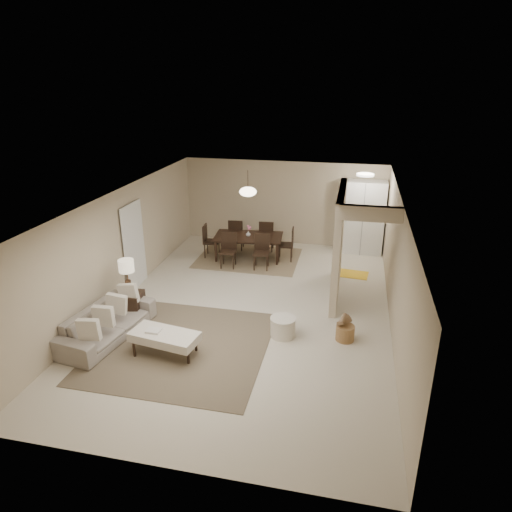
% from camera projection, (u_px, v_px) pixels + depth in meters
% --- Properties ---
extents(floor, '(9.00, 9.00, 0.00)m').
position_uv_depth(floor, '(250.00, 309.00, 10.07)').
color(floor, beige).
rests_on(floor, ground).
extents(ceiling, '(9.00, 9.00, 0.00)m').
position_uv_depth(ceiling, '(249.00, 199.00, 9.15)').
color(ceiling, white).
rests_on(ceiling, back_wall).
extents(back_wall, '(6.00, 0.00, 6.00)m').
position_uv_depth(back_wall, '(283.00, 203.00, 13.70)').
color(back_wall, '#C4B394').
rests_on(back_wall, floor).
extents(left_wall, '(0.00, 9.00, 9.00)m').
position_uv_depth(left_wall, '(119.00, 246.00, 10.21)').
color(left_wall, '#C4B394').
rests_on(left_wall, floor).
extents(right_wall, '(0.00, 9.00, 9.00)m').
position_uv_depth(right_wall, '(397.00, 269.00, 9.01)').
color(right_wall, '#C4B394').
rests_on(right_wall, floor).
extents(partition, '(0.15, 2.50, 2.50)m').
position_uv_depth(partition, '(339.00, 243.00, 10.39)').
color(partition, '#C4B394').
rests_on(partition, floor).
extents(doorway, '(0.04, 0.90, 2.04)m').
position_uv_depth(doorway, '(134.00, 247.00, 10.83)').
color(doorway, black).
rests_on(doorway, floor).
extents(pantry_cabinet, '(1.20, 0.55, 2.10)m').
position_uv_depth(pantry_cabinet, '(363.00, 217.00, 12.98)').
color(pantry_cabinet, white).
rests_on(pantry_cabinet, floor).
extents(flush_light, '(0.44, 0.44, 0.05)m').
position_uv_depth(flush_light, '(365.00, 175.00, 11.61)').
color(flush_light, white).
rests_on(flush_light, ceiling).
extents(living_rug, '(3.20, 3.20, 0.01)m').
position_uv_depth(living_rug, '(182.00, 346.00, 8.69)').
color(living_rug, brown).
rests_on(living_rug, floor).
extents(sofa, '(2.25, 1.16, 0.63)m').
position_uv_depth(sofa, '(107.00, 323.00, 8.89)').
color(sofa, gray).
rests_on(sofa, floor).
extents(ottoman_bench, '(1.33, 0.76, 0.45)m').
position_uv_depth(ottoman_bench, '(165.00, 337.00, 8.33)').
color(ottoman_bench, beige).
rests_on(ottoman_bench, living_rug).
extents(side_table, '(0.54, 0.54, 0.55)m').
position_uv_depth(side_table, '(131.00, 305.00, 9.68)').
color(side_table, black).
rests_on(side_table, floor).
extents(table_lamp, '(0.32, 0.32, 0.76)m').
position_uv_depth(table_lamp, '(127.00, 269.00, 9.38)').
color(table_lamp, '#49301F').
rests_on(table_lamp, side_table).
extents(round_pouf, '(0.51, 0.51, 0.40)m').
position_uv_depth(round_pouf, '(283.00, 327.00, 8.98)').
color(round_pouf, beige).
rests_on(round_pouf, floor).
extents(wicker_basket, '(0.48, 0.48, 0.31)m').
position_uv_depth(wicker_basket, '(345.00, 333.00, 8.86)').
color(wicker_basket, '#8E6039').
rests_on(wicker_basket, floor).
extents(dining_rug, '(2.80, 2.10, 0.01)m').
position_uv_depth(dining_rug, '(248.00, 258.00, 12.90)').
color(dining_rug, '#7A694C').
rests_on(dining_rug, floor).
extents(dining_table, '(1.96, 1.21, 0.66)m').
position_uv_depth(dining_table, '(248.00, 247.00, 12.78)').
color(dining_table, black).
rests_on(dining_table, dining_rug).
extents(dining_chairs, '(2.53, 1.92, 0.93)m').
position_uv_depth(dining_chairs, '(248.00, 243.00, 12.73)').
color(dining_chairs, black).
rests_on(dining_chairs, dining_rug).
extents(vase, '(0.17, 0.17, 0.14)m').
position_uv_depth(vase, '(248.00, 234.00, 12.63)').
color(vase, white).
rests_on(vase, dining_table).
extents(yellow_mat, '(0.96, 0.65, 0.01)m').
position_uv_depth(yellow_mat, '(350.00, 274.00, 11.87)').
color(yellow_mat, yellow).
rests_on(yellow_mat, floor).
extents(pendant_light, '(0.46, 0.46, 0.71)m').
position_uv_depth(pendant_light, '(248.00, 192.00, 12.19)').
color(pendant_light, '#49301F').
rests_on(pendant_light, ceiling).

